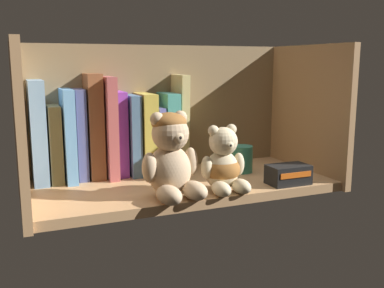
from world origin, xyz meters
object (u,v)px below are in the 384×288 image
at_px(book_5, 108,127).
at_px(teddy_bear_smaller, 223,165).
at_px(book_4, 94,126).
at_px(book_6, 119,133).
at_px(small_product_box, 288,174).
at_px(book_1, 54,143).
at_px(book_8, 144,133).
at_px(pillar_candle, 242,159).
at_px(book_10, 167,132).
at_px(book_9, 156,139).
at_px(book_7, 131,134).
at_px(book_3, 80,134).
at_px(book_2, 67,135).
at_px(teddy_bear_larger, 171,157).
at_px(book_11, 179,123).
at_px(book_0, 38,132).

relative_size(book_5, teddy_bear_smaller, 1.68).
bearing_deg(book_5, book_4, -180.00).
distance_m(book_6, small_product_box, 0.40).
xyz_separation_m(book_1, small_product_box, (0.47, -0.23, -0.06)).
bearing_deg(book_1, book_5, 0.00).
bearing_deg(book_8, pillar_candle, -23.00).
distance_m(book_10, small_product_box, 0.31).
distance_m(book_4, book_9, 0.16).
height_order(book_4, book_7, book_4).
xyz_separation_m(book_3, book_5, (0.06, 0.00, 0.01)).
bearing_deg(book_7, small_product_box, -37.69).
bearing_deg(book_10, small_product_box, -48.30).
height_order(book_1, book_2, book_2).
height_order(book_6, small_product_box, book_6).
distance_m(book_8, teddy_bear_smaller, 0.25).
bearing_deg(teddy_bear_larger, teddy_bear_smaller, -0.15).
height_order(book_8, book_9, book_8).
distance_m(book_8, book_10, 0.06).
bearing_deg(teddy_bear_larger, book_8, 87.51).
relative_size(book_4, book_9, 1.50).
relative_size(book_7, book_11, 0.81).
bearing_deg(book_0, teddy_bear_larger, -42.78).
bearing_deg(book_0, book_6, 0.00).
relative_size(book_4, book_5, 1.03).
distance_m(book_0, book_11, 0.33).
bearing_deg(book_1, pillar_candle, -12.23).
relative_size(book_8, teddy_bear_smaller, 1.39).
height_order(book_0, book_10, book_0).
bearing_deg(book_1, teddy_bear_smaller, -34.58).
height_order(book_0, book_9, book_0).
xyz_separation_m(teddy_bear_larger, small_product_box, (0.27, -0.01, -0.06)).
bearing_deg(teddy_bear_larger, book_11, 65.56).
relative_size(book_4, book_11, 1.02).
xyz_separation_m(book_4, book_5, (0.03, 0.00, -0.00)).
height_order(book_1, teddy_bear_larger, same).
relative_size(book_1, book_8, 0.89).
height_order(book_9, teddy_bear_smaller, book_9).
height_order(book_10, pillar_candle, book_10).
distance_m(book_8, pillar_candle, 0.25).
relative_size(book_4, book_8, 1.25).
xyz_separation_m(book_5, small_product_box, (0.35, -0.23, -0.10)).
distance_m(book_5, small_product_box, 0.43).
height_order(book_6, pillar_candle, book_6).
bearing_deg(small_product_box, book_9, 135.51).
bearing_deg(book_7, book_9, 0.00).
xyz_separation_m(teddy_bear_smaller, small_product_box, (0.16, -0.01, -0.03)).
bearing_deg(book_1, book_0, 180.00).
relative_size(book_6, book_8, 1.03).
height_order(book_1, teddy_bear_smaller, book_1).
distance_m(book_4, small_product_box, 0.46).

